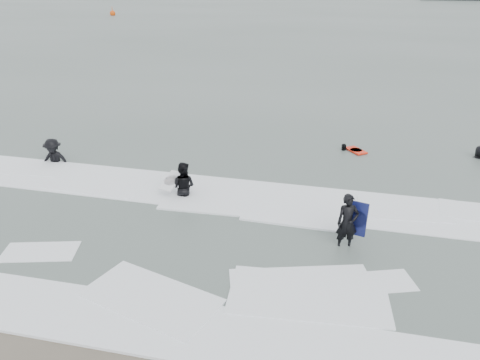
% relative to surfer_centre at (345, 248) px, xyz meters
% --- Properties ---
extents(ground, '(320.00, 320.00, 0.00)m').
position_rel_surfer_centre_xyz_m(ground, '(-3.34, -3.57, 0.00)').
color(ground, brown).
rests_on(ground, ground).
extents(sea, '(320.00, 320.00, 0.00)m').
position_rel_surfer_centre_xyz_m(sea, '(-3.34, 76.43, 0.06)').
color(sea, '#47544C').
rests_on(sea, ground).
extents(surfer_centre, '(0.70, 0.56, 1.65)m').
position_rel_surfer_centre_xyz_m(surfer_centre, '(0.00, 0.00, 0.00)').
color(surfer_centre, black).
rests_on(surfer_centre, ground).
extents(surfer_wading, '(0.89, 0.71, 1.79)m').
position_rel_surfer_centre_xyz_m(surfer_wading, '(-5.47, 2.06, 0.00)').
color(surfer_wading, black).
rests_on(surfer_wading, ground).
extents(surfer_breaker, '(1.31, 0.86, 1.91)m').
position_rel_surfer_centre_xyz_m(surfer_breaker, '(-11.49, 3.62, 0.00)').
color(surfer_breaker, black).
rests_on(surfer_breaker, ground).
extents(surfer_right_near, '(0.94, 0.58, 1.49)m').
position_rel_surfer_centre_xyz_m(surfer_right_near, '(-0.34, 7.86, 0.00)').
color(surfer_right_near, black).
rests_on(surfer_right_near, ground).
extents(surfer_right_far, '(0.88, 0.62, 1.71)m').
position_rel_surfer_centre_xyz_m(surfer_right_far, '(5.09, 8.27, 0.00)').
color(surfer_right_far, black).
rests_on(surfer_right_far, ground).
extents(surf_foam, '(30.03, 9.06, 0.09)m').
position_rel_surfer_centre_xyz_m(surf_foam, '(-3.34, 0.13, 0.04)').
color(surf_foam, white).
rests_on(surf_foam, ground).
extents(bodyboards, '(6.85, 8.27, 1.25)m').
position_rel_surfer_centre_xyz_m(bodyboards, '(-1.84, 3.38, 0.50)').
color(bodyboards, '#0E1241').
rests_on(bodyboards, ground).
extents(buoy, '(1.00, 1.00, 1.65)m').
position_rel_surfer_centre_xyz_m(buoy, '(-43.90, 69.82, 0.42)').
color(buoy, '#D14109').
rests_on(buoy, ground).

